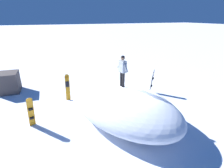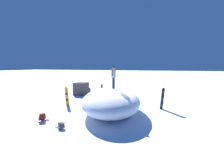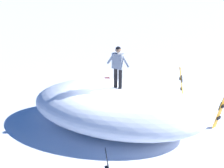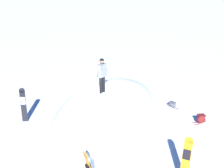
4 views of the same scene
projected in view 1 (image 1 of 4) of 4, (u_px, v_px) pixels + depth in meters
ground at (128, 119)px, 9.24m from camera, size 240.00×240.00×0.00m
snow_mound at (120, 103)px, 9.01m from camera, size 5.95×7.88×1.76m
snowboarder_standing at (123, 69)px, 8.52m from camera, size 0.25×0.97×1.59m
snowboard_primary_upright at (68, 87)px, 11.17m from camera, size 0.35×0.39×1.67m
snowboard_secondary_upright at (31, 112)px, 8.29m from camera, size 0.36×0.39×1.63m
snowboard_tertiary_upright at (152, 81)px, 12.11m from camera, size 0.35×0.35×1.72m
rock_outcrop at (8, 82)px, 12.60m from camera, size 2.02×3.45×1.43m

